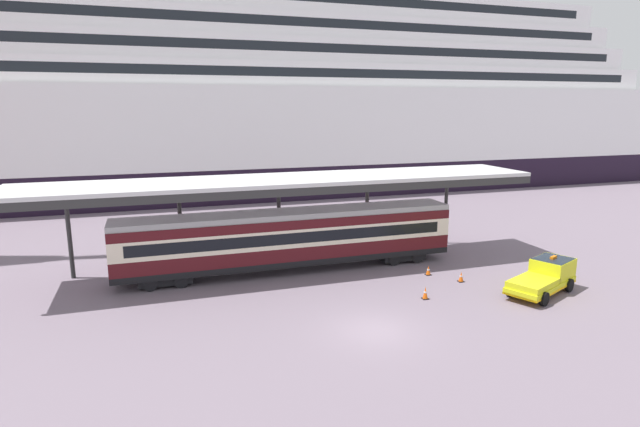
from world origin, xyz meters
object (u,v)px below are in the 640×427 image
Objects in this scene: traffic_cone_near at (428,270)px; cruise_ship at (150,102)px; traffic_cone_mid at (425,293)px; train_carriage at (290,238)px; service_truck at (545,276)px; traffic_cone_far at (461,277)px.

cruise_ship is at bearing 111.57° from traffic_cone_near.
cruise_ship is 48.67m from traffic_cone_mid.
traffic_cone_near is at bearing -23.81° from train_carriage.
train_carriage is at bearing -78.02° from cruise_ship.
traffic_cone_mid is (-7.34, 1.19, -0.63)m from service_truck.
service_truck is 7.46m from traffic_cone_mid.
traffic_cone_far reaches higher than traffic_cone_near.
cruise_ship is at bearing 101.98° from train_carriage.
train_carriage is 35.61× the size of traffic_cone_near.
service_truck is 7.63× the size of traffic_cone_mid.
traffic_cone_far is (-3.70, 3.10, -0.67)m from service_truck.
traffic_cone_far is (9.68, -5.52, -1.99)m from train_carriage.
traffic_cone_far is at bearing 27.73° from traffic_cone_mid.
train_carriage is at bearing 147.20° from service_truck.
service_truck is at bearing -44.60° from traffic_cone_near.
traffic_cone_near is at bearing 125.36° from traffic_cone_far.
cruise_ship reaches higher than traffic_cone_mid.
service_truck is at bearing -65.26° from cruise_ship.
train_carriage is 9.39m from traffic_cone_near.
train_carriage is 11.33m from traffic_cone_far.
cruise_ship is 39.73m from train_carriage.
train_carriage is at bearing 129.10° from traffic_cone_mid.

